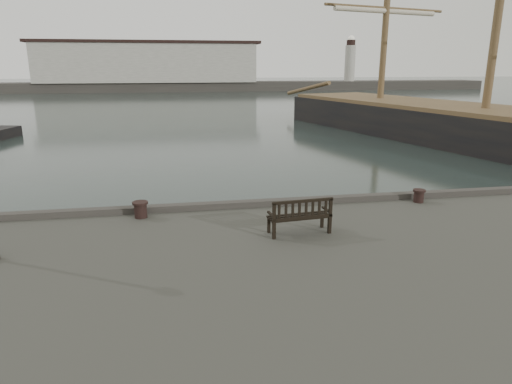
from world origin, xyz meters
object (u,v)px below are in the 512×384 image
(bench, at_px, (299,222))
(bollard_right, at_px, (419,196))
(bollard_left, at_px, (141,210))
(tall_ship_main, at_px, (482,135))

(bench, distance_m, bollard_right, 4.74)
(bollard_left, height_order, bollard_right, bollard_left)
(bench, bearing_deg, bollard_right, 18.86)
(bench, height_order, bollard_right, bench)
(bench, distance_m, bollard_left, 4.42)
(bollard_left, distance_m, bollard_right, 8.28)
(bollard_right, distance_m, tall_ship_main, 22.13)
(bollard_right, bearing_deg, bollard_left, -179.98)
(bollard_left, bearing_deg, bench, -26.20)
(bollard_right, height_order, tall_ship_main, tall_ship_main)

